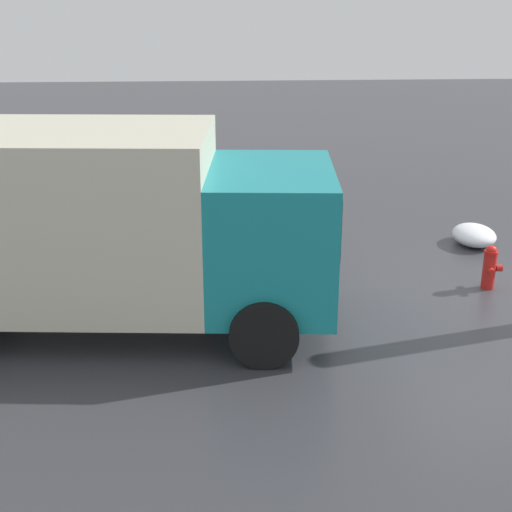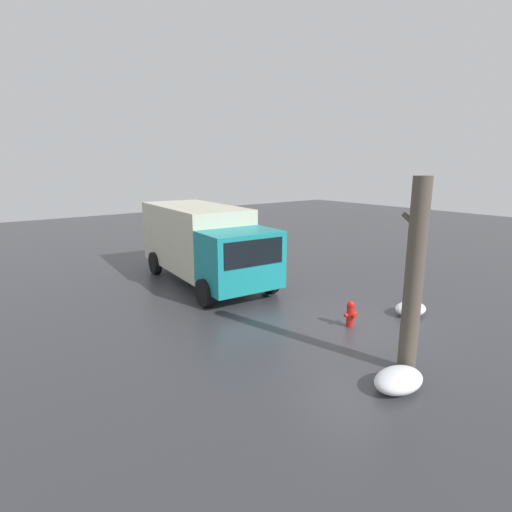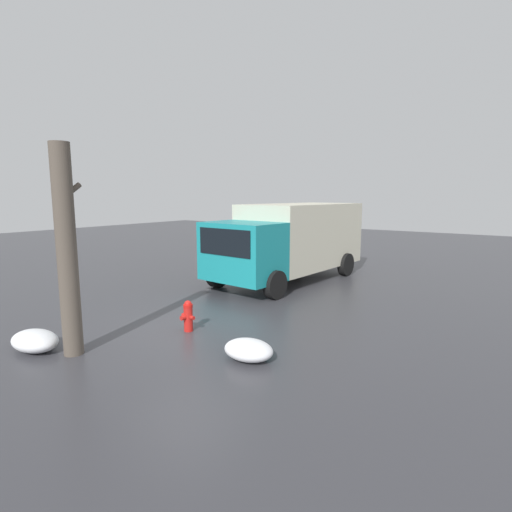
{
  "view_description": "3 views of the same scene",
  "coord_description": "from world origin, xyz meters",
  "views": [
    {
      "loc": [
        4.46,
        10.55,
        4.54
      ],
      "look_at": [
        3.87,
        1.01,
        1.02
      ],
      "focal_mm": 50.0,
      "sensor_mm": 36.0,
      "label": 1
    },
    {
      "loc": [
        -6.64,
        8.37,
        4.37
      ],
      "look_at": [
        3.8,
        0.37,
        1.37
      ],
      "focal_mm": 28.0,
      "sensor_mm": 36.0,
      "label": 2
    },
    {
      "loc": [
        -6.52,
        -6.48,
        3.18
      ],
      "look_at": [
        3.91,
        0.78,
        1.23
      ],
      "focal_mm": 28.0,
      "sensor_mm": 36.0,
      "label": 3
    }
  ],
  "objects": [
    {
      "name": "fire_hydrant",
      "position": [
        -0.01,
        0.0,
        0.38
      ],
      "size": [
        0.32,
        0.42,
        0.74
      ],
      "rotation": [
        0.0,
        0.0,
        3.0
      ],
      "color": "red",
      "rests_on": "ground_plane"
    },
    {
      "name": "tree_trunk",
      "position": [
        -2.32,
        0.93,
        2.09
      ],
      "size": [
        0.58,
        0.38,
        4.17
      ],
      "color": "brown",
      "rests_on": "ground_plane"
    },
    {
      "name": "ground_plane",
      "position": [
        0.0,
        0.0,
        0.0
      ],
      "size": [
        60.0,
        60.0,
        0.0
      ],
      "primitive_type": "plane",
      "color": "#38383D"
    },
    {
      "name": "snow_pile_by_hydrant",
      "position": [
        -2.67,
        1.76,
        0.21
      ],
      "size": [
        0.78,
        1.18,
        0.42
      ],
      "color": "white",
      "rests_on": "ground_plane"
    },
    {
      "name": "delivery_truck",
      "position": [
        6.4,
        0.9,
        1.57
      ],
      "size": [
        7.11,
        3.21,
        2.85
      ],
      "rotation": [
        0.0,
        0.0,
        1.49
      ],
      "color": "teal",
      "rests_on": "ground_plane"
    },
    {
      "name": "snow_pile_curbside",
      "position": [
        -0.52,
        -2.13,
        0.19
      ],
      "size": [
        0.8,
        1.03,
        0.39
      ],
      "color": "white",
      "rests_on": "ground_plane"
    }
  ]
}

